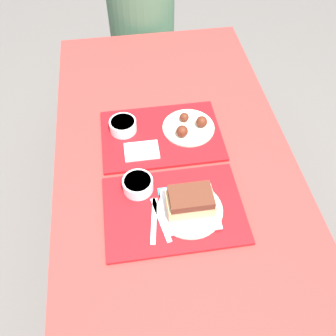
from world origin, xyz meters
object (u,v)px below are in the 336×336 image
Objects in this scene: tray_near at (174,210)px; wings_plate_far at (189,126)px; bowl_coleslaw_near at (138,184)px; bowl_coleslaw_far at (123,125)px; person_seated_across at (141,14)px; brisket_sandwich_plate at (190,205)px; tray_far at (161,135)px.

tray_near is 0.37m from wings_plate_far.
bowl_coleslaw_near is (-0.11, 0.10, 0.03)m from tray_near.
person_seated_across is (0.16, 0.90, -0.05)m from bowl_coleslaw_far.
person_seated_across is at bearing 95.63° from wings_plate_far.
brisket_sandwich_plate is 0.38m from wings_plate_far.
bowl_coleslaw_near is (-0.11, -0.24, 0.03)m from tray_far.
brisket_sandwich_plate reaches higher than wings_plate_far.
bowl_coleslaw_far is (-0.19, 0.40, -0.01)m from brisket_sandwich_plate.
bowl_coleslaw_near is 0.34m from wings_plate_far.
person_seated_across is (0.13, 1.19, -0.05)m from bowl_coleslaw_near.
wings_plate_far reaches higher than tray_far.
brisket_sandwich_plate is (0.16, -0.11, 0.01)m from bowl_coleslaw_near.
wings_plate_far is 0.31× the size of person_seated_across.
tray_far is 2.26× the size of wings_plate_far.
wings_plate_far is 0.94m from person_seated_across.
tray_near is 0.69× the size of person_seated_across.
brisket_sandwich_plate is 0.33× the size of person_seated_across.
tray_far is 0.69× the size of person_seated_across.
bowl_coleslaw_far is at bearing -100.08° from person_seated_across.
person_seated_across is at bearing 88.92° from tray_far.
person_seated_across is (0.02, 1.29, -0.02)m from tray_near.
person_seated_across is at bearing 88.96° from tray_near.
brisket_sandwich_plate is (0.05, -0.01, 0.04)m from tray_near.
tray_near is 2.26× the size of wings_plate_far.
tray_far is (0.01, 0.34, 0.00)m from tray_near.
brisket_sandwich_plate reaches higher than tray_near.
wings_plate_far is at bearing 48.94° from bowl_coleslaw_near.
tray_far is 2.12× the size of brisket_sandwich_plate.
wings_plate_far reaches higher than bowl_coleslaw_far.
wings_plate_far is at bearing -7.16° from bowl_coleslaw_far.
tray_far is at bearing -17.44° from bowl_coleslaw_far.
tray_far is at bearing 97.16° from brisket_sandwich_plate.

